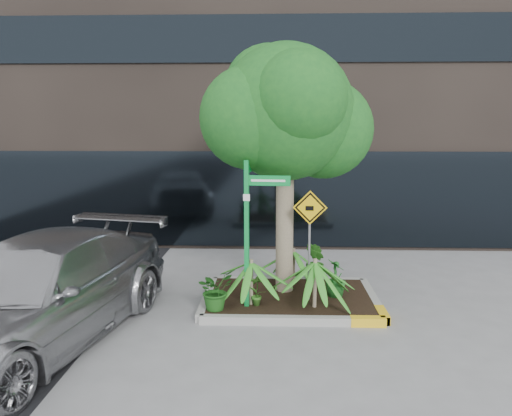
{
  "coord_description": "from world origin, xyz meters",
  "views": [
    {
      "loc": [
        -0.14,
        -8.94,
        3.39
      ],
      "look_at": [
        -0.45,
        0.2,
        1.87
      ],
      "focal_mm": 35.0,
      "sensor_mm": 36.0,
      "label": 1
    }
  ],
  "objects_px": {
    "tree": "(286,112)",
    "parked_car": "(36,293)",
    "street_sign_post": "(250,220)",
    "cattle_sign": "(310,226)"
  },
  "relations": [
    {
      "from": "parked_car",
      "to": "street_sign_post",
      "type": "bearing_deg",
      "value": 35.71
    },
    {
      "from": "parked_car",
      "to": "street_sign_post",
      "type": "height_order",
      "value": "street_sign_post"
    },
    {
      "from": "parked_car",
      "to": "street_sign_post",
      "type": "distance_m",
      "value": 3.67
    },
    {
      "from": "tree",
      "to": "parked_car",
      "type": "height_order",
      "value": "tree"
    },
    {
      "from": "street_sign_post",
      "to": "cattle_sign",
      "type": "bearing_deg",
      "value": 25.68
    },
    {
      "from": "tree",
      "to": "street_sign_post",
      "type": "distance_m",
      "value": 2.19
    },
    {
      "from": "parked_car",
      "to": "street_sign_post",
      "type": "xyz_separation_m",
      "value": [
        3.26,
        1.42,
        0.9
      ]
    },
    {
      "from": "street_sign_post",
      "to": "parked_car",
      "type": "bearing_deg",
      "value": -149.83
    },
    {
      "from": "tree",
      "to": "street_sign_post",
      "type": "bearing_deg",
      "value": -125.73
    },
    {
      "from": "parked_car",
      "to": "cattle_sign",
      "type": "relative_size",
      "value": 2.75
    }
  ]
}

